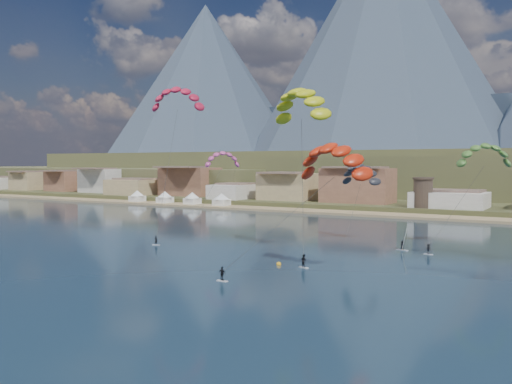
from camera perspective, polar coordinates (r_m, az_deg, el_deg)
ground at (r=63.16m, az=-15.47°, el=-10.42°), size 2400.00×2400.00×0.00m
beach at (r=155.34m, az=14.30°, el=-2.37°), size 2200.00×12.00×0.90m
town at (r=184.80m, az=3.85°, el=0.97°), size 400.00×24.00×12.00m
watchtower at (r=161.26m, az=16.85°, el=-0.03°), size 5.82×5.82×8.60m
beach_tents at (r=191.56m, az=-8.07°, el=-0.27°), size 43.40×6.40×5.00m
kitesurfer_red at (r=112.45m, az=-8.11°, el=9.83°), size 11.94×17.09×31.53m
kitesurfer_yellow at (r=88.42m, az=4.72°, el=9.39°), size 13.08×15.67×27.86m
kitesurfer_orange at (r=73.43m, az=8.02°, el=3.71°), size 16.33×16.26×21.11m
kitesurfer_green at (r=100.59m, az=22.45°, el=3.81°), size 12.01×14.76×20.18m
distant_kite_pink at (r=121.97m, az=-3.49°, el=3.66°), size 7.80×7.89×18.65m
distant_kite_dark at (r=105.45m, az=10.75°, el=2.14°), size 9.51×7.37×16.23m
windsurfer at (r=95.54m, az=14.94°, el=-5.14°), size 2.20×2.40×3.72m
buoy at (r=79.48m, az=2.37°, el=-7.46°), size 0.68×0.68×0.68m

